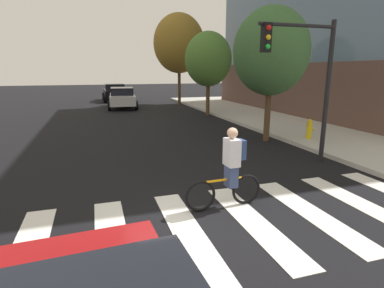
# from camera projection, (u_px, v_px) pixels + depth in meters

# --- Properties ---
(ground_plane) EXTENTS (120.00, 120.00, 0.00)m
(ground_plane) POSITION_uv_depth(u_px,v_px,m) (199.00, 230.00, 5.61)
(ground_plane) COLOR black
(crosswalk_stripes) EXTENTS (9.63, 3.37, 0.01)m
(crosswalk_stripes) POSITION_uv_depth(u_px,v_px,m) (221.00, 226.00, 5.73)
(crosswalk_stripes) COLOR silver
(crosswalk_stripes) RESTS_ON ground
(sedan_mid) EXTENTS (2.31, 4.55, 1.53)m
(sedan_mid) POSITION_uv_depth(u_px,v_px,m) (122.00, 97.00, 23.40)
(sedan_mid) COLOR #B7B7BC
(sedan_mid) RESTS_ON ground
(sedan_far) EXTENTS (2.17, 4.59, 1.58)m
(sedan_far) POSITION_uv_depth(u_px,v_px,m) (115.00, 92.00, 28.77)
(sedan_far) COLOR black
(sedan_far) RESTS_ON ground
(cyclist) EXTENTS (1.71, 0.37, 1.69)m
(cyclist) POSITION_uv_depth(u_px,v_px,m) (230.00, 168.00, 6.37)
(cyclist) COLOR black
(cyclist) RESTS_ON ground
(traffic_light_near) EXTENTS (2.47, 0.28, 4.20)m
(traffic_light_near) POSITION_uv_depth(u_px,v_px,m) (306.00, 68.00, 8.89)
(traffic_light_near) COLOR black
(traffic_light_near) RESTS_ON ground
(fire_hydrant) EXTENTS (0.33, 0.22, 0.78)m
(fire_hydrant) POSITION_uv_depth(u_px,v_px,m) (309.00, 129.00, 12.29)
(fire_hydrant) COLOR gold
(fire_hydrant) RESTS_ON sidewalk
(street_tree_near) EXTENTS (2.91, 2.91, 5.17)m
(street_tree_near) POSITION_uv_depth(u_px,v_px,m) (271.00, 52.00, 11.90)
(street_tree_near) COLOR #4C3823
(street_tree_near) RESTS_ON ground
(street_tree_mid) EXTENTS (2.87, 2.87, 5.11)m
(street_tree_mid) POSITION_uv_depth(u_px,v_px,m) (208.00, 59.00, 19.04)
(street_tree_mid) COLOR #4C3823
(street_tree_mid) RESTS_ON ground
(street_tree_far) EXTENTS (4.05, 4.05, 7.20)m
(street_tree_far) POSITION_uv_depth(u_px,v_px,m) (179.00, 44.00, 24.79)
(street_tree_far) COLOR #4C3823
(street_tree_far) RESTS_ON ground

